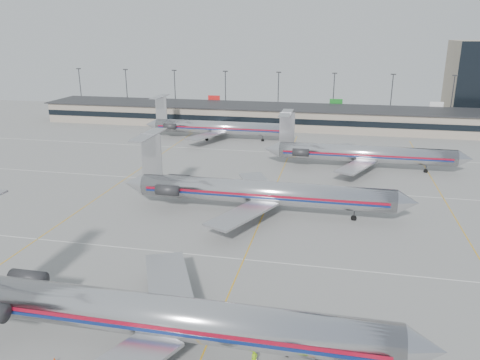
# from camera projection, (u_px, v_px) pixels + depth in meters

# --- Properties ---
(ground) EXTENTS (260.00, 260.00, 0.00)m
(ground) POSITION_uv_depth(u_px,v_px,m) (226.00, 301.00, 51.33)
(ground) COLOR gray
(ground) RESTS_ON ground
(apron_markings) EXTENTS (160.00, 0.15, 0.02)m
(apron_markings) POSITION_uv_depth(u_px,v_px,m) (244.00, 259.00, 60.64)
(apron_markings) COLOR silver
(apron_markings) RESTS_ON ground
(terminal) EXTENTS (162.00, 17.00, 6.25)m
(terminal) POSITION_uv_depth(u_px,v_px,m) (301.00, 117.00, 141.61)
(terminal) COLOR gray
(terminal) RESTS_ON ground
(light_mast_row) EXTENTS (163.60, 0.40, 15.28)m
(light_mast_row) POSITION_uv_depth(u_px,v_px,m) (306.00, 93.00, 153.01)
(light_mast_row) COLOR #38383D
(light_mast_row) RESTS_ON ground
(jet_foreground) EXTENTS (49.05, 28.88, 12.84)m
(jet_foreground) POSITION_uv_depth(u_px,v_px,m) (151.00, 314.00, 42.52)
(jet_foreground) COLOR silver
(jet_foreground) RESTS_ON ground
(jet_second_row) EXTENTS (47.60, 28.03, 12.46)m
(jet_second_row) POSITION_uv_depth(u_px,v_px,m) (258.00, 192.00, 74.93)
(jet_second_row) COLOR silver
(jet_second_row) RESTS_ON ground
(jet_third_row) EXTENTS (42.90, 26.39, 11.73)m
(jet_third_row) POSITION_uv_depth(u_px,v_px,m) (361.00, 153.00, 99.01)
(jet_third_row) COLOR silver
(jet_third_row) RESTS_ON ground
(jet_back_row) EXTENTS (41.48, 25.51, 11.34)m
(jet_back_row) POSITION_uv_depth(u_px,v_px,m) (216.00, 127.00, 126.23)
(jet_back_row) COLOR silver
(jet_back_row) RESTS_ON ground
(belt_loader) EXTENTS (4.64, 1.75, 2.42)m
(belt_loader) POSITION_uv_depth(u_px,v_px,m) (305.00, 349.00, 42.68)
(belt_loader) COLOR gray
(belt_loader) RESTS_ON ground
(ramp_worker_near) EXTENTS (0.69, 0.60, 1.58)m
(ramp_worker_near) POSITION_uv_depth(u_px,v_px,m) (254.00, 358.00, 41.23)
(ramp_worker_near) COLOR #86C412
(ramp_worker_near) RESTS_ON ground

